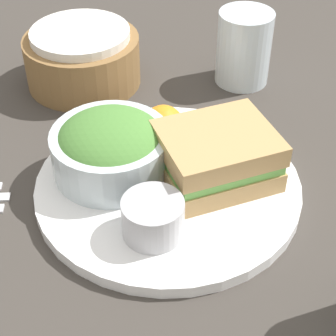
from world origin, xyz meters
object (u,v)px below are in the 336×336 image
plate (168,187)px  bread_basket (82,58)px  salad_bowl (111,147)px  dressing_cup (153,218)px  sandwich (217,156)px  drink_glass (244,48)px

plate → bread_basket: size_ratio=1.84×
salad_bowl → dressing_cup: bearing=-83.3°
dressing_cup → salad_bowl: bearing=96.7°
bread_basket → plate: bearing=-82.7°
sandwich → dressing_cup: sandwich is taller
salad_bowl → dressing_cup: salad_bowl is taller
drink_glass → bread_basket: 0.23m
salad_bowl → drink_glass: (0.23, 0.15, 0.00)m
plate → sandwich: bearing=-10.2°
salad_bowl → drink_glass: drink_glass is taller
dressing_cup → drink_glass: 0.34m
plate → salad_bowl: 0.08m
sandwich → bread_basket: bearing=107.8°
sandwich → bread_basket: 0.28m
salad_bowl → dressing_cup: 0.11m
sandwich → salad_bowl: salad_bowl is taller
dressing_cup → drink_glass: bearing=49.3°
dressing_cup → drink_glass: size_ratio=0.60×
drink_glass → dressing_cup: bearing=-130.7°
sandwich → salad_bowl: bearing=154.3°
salad_bowl → bread_basket: bearing=85.1°
dressing_cup → drink_glass: (0.22, 0.25, 0.02)m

